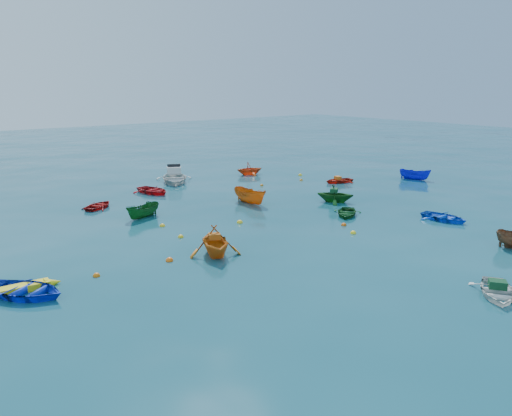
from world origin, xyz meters
TOP-DOWN VIEW (x-y plane):
  - ground at (0.00, 0.00)m, footprint 160.00×160.00m
  - dinghy_blue_sw at (-15.66, 0.41)m, footprint 4.01×4.23m
  - dinghy_white_near at (-0.33, -11.54)m, footprint 3.50×3.30m
  - dinghy_blue_se at (8.45, -3.68)m, footprint 2.26×3.05m
  - dinghy_orange_w at (-6.68, -0.10)m, footprint 3.65×3.87m
  - dinghy_green_e at (4.50, 1.02)m, footprint 3.22×3.07m
  - dinghy_red_nw at (-7.65, 13.11)m, footprint 3.08×2.91m
  - sampan_orange_n at (1.55, 7.66)m, footprint 1.36×3.27m
  - dinghy_green_n at (6.69, 4.10)m, footprint 3.37×3.46m
  - dinghy_red_ne at (12.42, 9.04)m, footprint 2.99×2.43m
  - sampan_blue_far at (18.86, 5.72)m, footprint 2.01×2.96m
  - dinghy_red_far at (-2.50, 15.08)m, footprint 2.87×3.59m
  - dinghy_orange_far at (8.55, 16.90)m, footprint 2.97×2.72m
  - sampan_green_far at (-6.37, 8.77)m, footprint 2.86×1.78m
  - kayak_yellow at (-16.14, 1.04)m, footprint 3.90×0.82m
  - motorboat_white at (1.05, 18.01)m, footprint 4.93×5.48m
  - tarp_green_a at (-0.25, -11.48)m, footprint 0.82×0.86m
  - tarp_orange_a at (-6.66, -0.06)m, footprint 0.71×0.63m
  - tarp_green_b at (6.63, 4.18)m, footprint 0.83×0.79m
  - tarp_orange_b at (12.32, 9.06)m, footprint 0.55×0.66m
  - buoy_or_a at (-12.56, 0.73)m, footprint 0.33×0.33m
  - buoy_ye_a at (1.69, -2.03)m, footprint 0.35×0.35m
  - buoy_or_b at (2.52, -0.55)m, footprint 0.33×0.33m
  - buoy_ye_b at (-6.60, 3.52)m, footprint 0.33×0.33m
  - buoy_or_c at (-8.98, 0.47)m, footprint 0.38×0.38m
  - buoy_ye_c at (-2.17, 3.88)m, footprint 0.38×0.38m
  - buoy_or_d at (10.44, 11.74)m, footprint 0.29×0.29m
  - buoy_ye_d at (-6.35, 6.19)m, footprint 0.34×0.34m
  - buoy_or_e at (6.20, 12.11)m, footprint 0.29×0.29m
  - buoy_ye_e at (12.07, 13.59)m, footprint 0.37×0.37m

SIDE VIEW (x-z plane):
  - ground at x=0.00m, z-range 0.00..0.00m
  - dinghy_blue_sw at x=-15.66m, z-range -0.36..0.36m
  - dinghy_white_near at x=-0.33m, z-range -0.29..0.29m
  - dinghy_blue_se at x=8.45m, z-range -0.30..0.30m
  - dinghy_orange_w at x=-6.68m, z-range -0.81..0.81m
  - dinghy_green_e at x=4.50m, z-range -0.27..0.27m
  - dinghy_red_nw at x=-7.65m, z-range -0.26..0.26m
  - sampan_orange_n at x=1.55m, z-range -0.62..0.62m
  - dinghy_green_n at x=6.69m, z-range -0.69..0.69m
  - dinghy_red_ne at x=12.42m, z-range -0.27..0.27m
  - sampan_blue_far at x=18.86m, z-range -0.54..0.54m
  - dinghy_red_far at x=-2.50m, z-range -0.33..0.33m
  - dinghy_orange_far at x=8.55m, z-range -0.66..0.66m
  - sampan_green_far at x=-6.37m, z-range -0.52..0.52m
  - kayak_yellow at x=-16.14m, z-range -0.19..0.19m
  - motorboat_white at x=1.05m, z-range -0.77..0.77m
  - buoy_or_a at x=-12.56m, z-range -0.17..0.17m
  - buoy_ye_a at x=1.69m, z-range -0.17..0.17m
  - buoy_or_b at x=2.52m, z-range -0.17..0.17m
  - buoy_ye_b at x=-6.60m, z-range -0.16..0.16m
  - buoy_or_c at x=-8.98m, z-range -0.19..0.19m
  - buoy_ye_c at x=-2.17m, z-range -0.19..0.19m
  - buoy_or_d at x=10.44m, z-range -0.15..0.15m
  - buoy_ye_d at x=-6.35m, z-range -0.17..0.17m
  - buoy_or_e at x=6.20m, z-range -0.14..0.14m
  - buoy_ye_e at x=12.07m, z-range -0.19..0.19m
  - tarp_orange_b at x=12.32m, z-range 0.27..0.55m
  - tarp_green_a at x=-0.25m, z-range 0.29..0.63m
  - tarp_green_b at x=6.63m, z-range 0.69..1.01m
  - tarp_orange_a at x=-6.66m, z-range 0.81..1.10m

